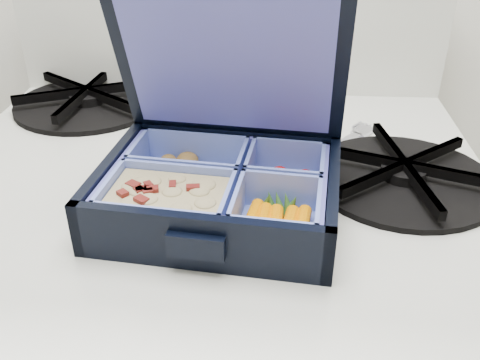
# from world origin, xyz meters

# --- Properties ---
(bento_box) EXTENTS (0.22, 0.18, 0.05)m
(bento_box) POSITION_xyz_m (0.56, 1.63, 0.88)
(bento_box) COLOR black
(bento_box) RESTS_ON stove
(burner_grate) EXTENTS (0.23, 0.23, 0.03)m
(burner_grate) POSITION_xyz_m (0.73, 1.70, 0.86)
(burner_grate) COLOR black
(burner_grate) RESTS_ON stove
(burner_grate_rear) EXTENTS (0.25, 0.25, 0.02)m
(burner_grate_rear) POSITION_xyz_m (0.36, 1.86, 0.86)
(burner_grate_rear) COLOR black
(burner_grate_rear) RESTS_ON stove
(fork) EXTENTS (0.12, 0.14, 0.01)m
(fork) POSITION_xyz_m (0.66, 1.74, 0.85)
(fork) COLOR silver
(fork) RESTS_ON stove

